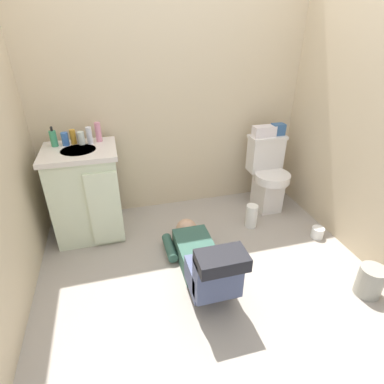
# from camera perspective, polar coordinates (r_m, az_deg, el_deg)

# --- Properties ---
(ground_plane) EXTENTS (3.05, 2.93, 0.04)m
(ground_plane) POSITION_cam_1_polar(r_m,az_deg,el_deg) (2.61, 1.65, -12.76)
(ground_plane) COLOR #A1968B
(wall_back) EXTENTS (2.71, 0.08, 2.40)m
(wall_back) POSITION_cam_1_polar(r_m,az_deg,el_deg) (2.97, -3.86, 18.87)
(wall_back) COLOR beige
(wall_back) RESTS_ON ground_plane
(wall_right) EXTENTS (0.08, 1.93, 2.40)m
(wall_right) POSITION_cam_1_polar(r_m,az_deg,el_deg) (2.70, 30.75, 14.09)
(wall_right) COLOR beige
(wall_right) RESTS_ON ground_plane
(toilet) EXTENTS (0.36, 0.46, 0.75)m
(toilet) POSITION_cam_1_polar(r_m,az_deg,el_deg) (3.21, 13.94, 3.23)
(toilet) COLOR silver
(toilet) RESTS_ON ground_plane
(vanity_cabinet) EXTENTS (0.60, 0.53, 0.82)m
(vanity_cabinet) POSITION_cam_1_polar(r_m,az_deg,el_deg) (2.83, -19.08, -0.05)
(vanity_cabinet) COLOR beige
(vanity_cabinet) RESTS_ON ground_plane
(faucet) EXTENTS (0.02, 0.02, 0.10)m
(faucet) POSITION_cam_1_polar(r_m,az_deg,el_deg) (2.79, -20.54, 9.50)
(faucet) COLOR silver
(faucet) RESTS_ON vanity_cabinet
(person_plumber) EXTENTS (0.38, 1.06, 0.52)m
(person_plumber) POSITION_cam_1_polar(r_m,az_deg,el_deg) (2.32, 1.98, -12.49)
(person_plumber) COLOR #33594C
(person_plumber) RESTS_ON ground_plane
(tissue_box) EXTENTS (0.22, 0.11, 0.10)m
(tissue_box) POSITION_cam_1_polar(r_m,az_deg,el_deg) (3.11, 13.36, 11.05)
(tissue_box) COLOR silver
(tissue_box) RESTS_ON toilet
(toiletry_bag) EXTENTS (0.12, 0.09, 0.11)m
(toiletry_bag) POSITION_cam_1_polar(r_m,az_deg,el_deg) (3.18, 15.81, 11.22)
(toiletry_bag) COLOR #33598C
(toiletry_bag) RESTS_ON toilet
(soap_dispenser) EXTENTS (0.06, 0.06, 0.17)m
(soap_dispenser) POSITION_cam_1_polar(r_m,az_deg,el_deg) (2.79, -24.51, 9.13)
(soap_dispenser) COLOR #388F62
(soap_dispenser) RESTS_ON vanity_cabinet
(bottle_blue) EXTENTS (0.06, 0.06, 0.11)m
(bottle_blue) POSITION_cam_1_polar(r_m,az_deg,el_deg) (2.79, -22.67, 9.16)
(bottle_blue) COLOR #396BBA
(bottle_blue) RESTS_ON vanity_cabinet
(bottle_amber) EXTENTS (0.05, 0.05, 0.12)m
(bottle_amber) POSITION_cam_1_polar(r_m,az_deg,el_deg) (2.79, -21.38, 9.59)
(bottle_amber) COLOR #C78926
(bottle_amber) RESTS_ON vanity_cabinet
(bottle_white) EXTENTS (0.05, 0.05, 0.11)m
(bottle_white) POSITION_cam_1_polar(r_m,az_deg,el_deg) (2.76, -20.02, 9.47)
(bottle_white) COLOR white
(bottle_white) RESTS_ON vanity_cabinet
(bottle_clear) EXTENTS (0.05, 0.05, 0.14)m
(bottle_clear) POSITION_cam_1_polar(r_m,az_deg,el_deg) (2.75, -18.67, 9.99)
(bottle_clear) COLOR silver
(bottle_clear) RESTS_ON vanity_cabinet
(bottle_pink) EXTENTS (0.05, 0.05, 0.16)m
(bottle_pink) POSITION_cam_1_polar(r_m,az_deg,el_deg) (2.78, -17.15, 10.69)
(bottle_pink) COLOR pink
(bottle_pink) RESTS_ON vanity_cabinet
(trash_can) EXTENTS (0.18, 0.18, 0.23)m
(trash_can) POSITION_cam_1_polar(r_m,az_deg,el_deg) (2.58, 30.36, -14.21)
(trash_can) COLOR gray
(trash_can) RESTS_ON ground_plane
(paper_towel_roll) EXTENTS (0.11, 0.11, 0.23)m
(paper_towel_roll) POSITION_cam_1_polar(r_m,az_deg,el_deg) (2.96, 11.07, -4.42)
(paper_towel_roll) COLOR white
(paper_towel_roll) RESTS_ON ground_plane
(toilet_paper_roll) EXTENTS (0.11, 0.11, 0.10)m
(toilet_paper_roll) POSITION_cam_1_polar(r_m,az_deg,el_deg) (3.02, 22.44, -7.01)
(toilet_paper_roll) COLOR white
(toilet_paper_roll) RESTS_ON ground_plane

